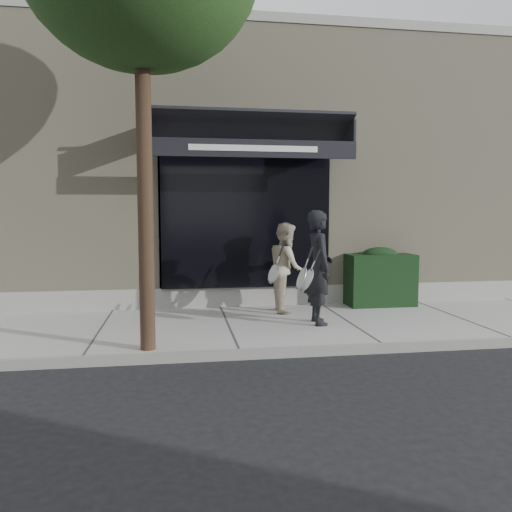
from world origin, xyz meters
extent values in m
plane|color=black|center=(0.00, 0.00, 0.00)|extent=(80.00, 80.00, 0.00)
cube|color=#999A94|center=(0.00, 0.00, 0.06)|extent=(20.00, 3.00, 0.12)
cube|color=gray|center=(0.00, -1.55, 0.07)|extent=(20.00, 0.10, 0.14)
cube|color=tan|center=(0.00, 5.00, 2.75)|extent=(14.00, 7.00, 5.50)
cube|color=gray|center=(0.00, 1.70, 0.25)|extent=(14.02, 0.42, 0.50)
cube|color=gray|center=(0.00, 1.65, 5.55)|extent=(14.30, 0.35, 0.18)
cube|color=black|center=(-1.50, 1.55, 1.80)|extent=(3.20, 0.30, 2.60)
cube|color=gray|center=(-3.10, 1.70, 1.80)|extent=(0.08, 0.40, 2.60)
cube|color=gray|center=(0.10, 1.70, 1.80)|extent=(0.08, 0.40, 2.60)
cube|color=gray|center=(-1.50, 1.70, 3.14)|extent=(3.36, 0.40, 0.12)
cube|color=black|center=(-1.50, 1.00, 3.40)|extent=(3.60, 1.03, 0.55)
cube|color=black|center=(-1.50, 0.50, 3.01)|extent=(3.60, 0.05, 0.30)
cube|color=white|center=(-1.50, 0.47, 3.01)|extent=(2.20, 0.01, 0.10)
cube|color=black|center=(-3.28, 1.00, 3.32)|extent=(0.04, 1.00, 0.45)
cube|color=black|center=(0.28, 1.00, 3.32)|extent=(0.04, 1.00, 0.45)
cube|color=black|center=(1.10, 1.25, 0.62)|extent=(1.30, 0.70, 1.00)
ellipsoid|color=black|center=(1.10, 1.25, 1.12)|extent=(0.71, 0.38, 0.27)
cylinder|color=black|center=(-3.20, -1.30, 2.40)|extent=(0.20, 0.20, 4.80)
imported|color=black|center=(-0.53, -0.16, 1.05)|extent=(0.45, 0.68, 1.85)
torus|color=silver|center=(-0.82, -0.50, 0.89)|extent=(0.22, 0.33, 0.28)
cylinder|color=silver|center=(-0.82, -0.50, 0.89)|extent=(0.18, 0.29, 0.24)
cylinder|color=silver|center=(-0.82, -0.50, 0.89)|extent=(0.17, 0.06, 0.10)
cylinder|color=black|center=(-0.82, -0.50, 0.89)|extent=(0.20, 0.08, 0.12)
torus|color=silver|center=(-0.91, -0.50, 0.92)|extent=(0.14, 0.31, 0.29)
cylinder|color=silver|center=(-0.91, -0.50, 0.92)|extent=(0.11, 0.28, 0.26)
cylinder|color=silver|center=(-0.91, -0.50, 0.92)|extent=(0.18, 0.03, 0.08)
cylinder|color=black|center=(-0.91, -0.50, 0.92)|extent=(0.20, 0.04, 0.10)
imported|color=#BBAC95|center=(-0.83, 0.92, 0.93)|extent=(0.67, 0.83, 1.63)
torus|color=silver|center=(-1.14, 0.57, 0.87)|extent=(0.22, 0.33, 0.29)
cylinder|color=silver|center=(-1.14, 0.57, 0.87)|extent=(0.18, 0.29, 0.25)
cylinder|color=silver|center=(-1.14, 0.57, 0.87)|extent=(0.17, 0.07, 0.09)
cylinder|color=black|center=(-1.14, 0.57, 0.87)|extent=(0.20, 0.09, 0.10)
camera|label=1|loc=(-2.78, -7.94, 1.94)|focal=35.00mm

